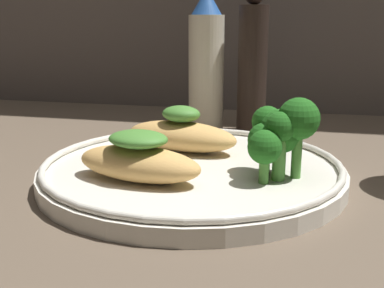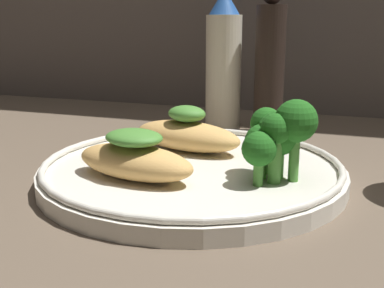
{
  "view_description": "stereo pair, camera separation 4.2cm",
  "coord_description": "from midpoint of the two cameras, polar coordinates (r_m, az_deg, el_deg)",
  "views": [
    {
      "loc": [
        9.64,
        -39.93,
        13.99
      ],
      "look_at": [
        0.0,
        0.0,
        3.4
      ],
      "focal_mm": 45.0,
      "sensor_mm": 36.0,
      "label": 1
    },
    {
      "loc": [
        13.7,
        -38.72,
        13.99
      ],
      "look_at": [
        0.0,
        0.0,
        3.4
      ],
      "focal_mm": 45.0,
      "sensor_mm": 36.0,
      "label": 2
    }
  ],
  "objects": [
    {
      "name": "sauce_bottle",
      "position": [
        0.63,
        -0.26,
        9.48
      ],
      "size": [
        4.55,
        4.55,
        17.88
      ],
      "color": "beige",
      "rests_on": "ground_plane"
    },
    {
      "name": "grilled_meat_front",
      "position": [
        0.39,
        -9.43,
        -1.9
      ],
      "size": [
        11.42,
        6.44,
        4.1
      ],
      "color": "tan",
      "rests_on": "plate"
    },
    {
      "name": "broccoli_bunch",
      "position": [
        0.39,
        7.26,
        1.36
      ],
      "size": [
        5.75,
        6.0,
        6.66
      ],
      "color": "#4C8E38",
      "rests_on": "plate"
    },
    {
      "name": "grilled_meat_middle",
      "position": [
        0.48,
        -3.83,
        1.2
      ],
      "size": [
        12.55,
        7.53,
        4.48
      ],
      "color": "tan",
      "rests_on": "plate"
    },
    {
      "name": "ground_plane",
      "position": [
        0.44,
        -2.8,
        -5.02
      ],
      "size": [
        180.0,
        180.0,
        1.0
      ],
      "primitive_type": "cube",
      "color": "brown"
    },
    {
      "name": "pepper_grinder",
      "position": [
        0.62,
        5.2,
        9.24
      ],
      "size": [
        3.69,
        3.69,
        18.21
      ],
      "color": "black",
      "rests_on": "ground_plane"
    },
    {
      "name": "plate",
      "position": [
        0.43,
        -2.82,
        -3.14
      ],
      "size": [
        27.04,
        27.04,
        2.0
      ],
      "color": "silver",
      "rests_on": "ground_plane"
    }
  ]
}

